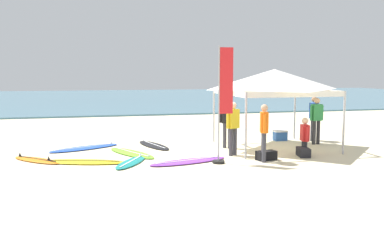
# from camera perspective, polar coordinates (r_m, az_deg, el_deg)

# --- Properties ---
(ground_plane) EXTENTS (80.00, 80.00, 0.00)m
(ground_plane) POSITION_cam_1_polar(r_m,az_deg,el_deg) (14.01, 1.19, -4.51)
(ground_plane) COLOR beige
(sea) EXTENTS (80.00, 36.00, 0.10)m
(sea) POSITION_cam_1_polar(r_m,az_deg,el_deg) (44.00, -9.21, 2.92)
(sea) COLOR teal
(sea) RESTS_ON ground
(canopy_tent) EXTENTS (3.48, 3.48, 2.75)m
(canopy_tent) POSITION_cam_1_polar(r_m,az_deg,el_deg) (15.18, 10.89, 5.30)
(canopy_tent) COLOR #B7B7BC
(canopy_tent) RESTS_ON ground
(surfboard_teal) EXTENTS (1.34, 1.95, 0.19)m
(surfboard_teal) POSITION_cam_1_polar(r_m,az_deg,el_deg) (12.68, -8.10, -5.56)
(surfboard_teal) COLOR #19847F
(surfboard_teal) RESTS_ON ground
(surfboard_blue) EXTENTS (2.61, 1.79, 0.19)m
(surfboard_blue) POSITION_cam_1_polar(r_m,az_deg,el_deg) (15.35, -14.06, -3.60)
(surfboard_blue) COLOR blue
(surfboard_blue) RESTS_ON ground
(surfboard_black) EXTENTS (1.16, 2.27, 0.19)m
(surfboard_black) POSITION_cam_1_polar(r_m,az_deg,el_deg) (15.49, -5.13, -3.34)
(surfboard_black) COLOR black
(surfboard_black) RESTS_ON ground
(surfboard_orange) EXTENTS (1.72, 1.73, 0.19)m
(surfboard_orange) POSITION_cam_1_polar(r_m,az_deg,el_deg) (13.68, -19.92, -5.00)
(surfboard_orange) COLOR orange
(surfboard_orange) RESTS_ON ground
(surfboard_lime) EXTENTS (1.63, 2.42, 0.19)m
(surfboard_lime) POSITION_cam_1_polar(r_m,az_deg,el_deg) (14.10, -8.03, -4.35)
(surfboard_lime) COLOR #7AD12D
(surfboard_lime) RESTS_ON ground
(surfboard_yellow) EXTENTS (2.63, 1.45, 0.19)m
(surfboard_yellow) POSITION_cam_1_polar(r_m,az_deg,el_deg) (13.02, -14.27, -5.39)
(surfboard_yellow) COLOR yellow
(surfboard_yellow) RESTS_ON ground
(surfboard_purple) EXTENTS (2.59, 1.33, 0.19)m
(surfboard_purple) POSITION_cam_1_polar(r_m,az_deg,el_deg) (12.69, -0.44, -5.49)
(surfboard_purple) COLOR purple
(surfboard_purple) RESTS_ON ground
(person_orange) EXTENTS (0.32, 0.53, 1.71)m
(person_orange) POSITION_cam_1_polar(r_m,az_deg,el_deg) (12.79, 9.55, -1.16)
(person_orange) COLOR #383842
(person_orange) RESTS_ON ground
(person_blue) EXTENTS (0.47, 0.38, 1.71)m
(person_blue) POSITION_cam_1_polar(r_m,az_deg,el_deg) (17.16, 15.87, 0.59)
(person_blue) COLOR #383842
(person_blue) RESTS_ON ground
(person_yellow) EXTENTS (0.51, 0.35, 1.71)m
(person_yellow) POSITION_cam_1_polar(r_m,az_deg,el_deg) (13.63, 5.47, -0.63)
(person_yellow) COLOR #383842
(person_yellow) RESTS_ON ground
(person_green) EXTENTS (0.55, 0.24, 1.71)m
(person_green) POSITION_cam_1_polar(r_m,az_deg,el_deg) (16.35, 16.22, 0.31)
(person_green) COLOR #2D2D33
(person_green) RESTS_ON ground
(person_black) EXTENTS (0.51, 0.35, 1.71)m
(person_black) POSITION_cam_1_polar(r_m,az_deg,el_deg) (14.97, 4.71, 0.00)
(person_black) COLOR #383842
(person_black) RESTS_ON ground
(person_red) EXTENTS (0.29, 0.54, 1.20)m
(person_red) POSITION_cam_1_polar(r_m,az_deg,el_deg) (14.24, 14.75, -1.87)
(person_red) COLOR #2D2D33
(person_red) RESTS_ON ground
(banner_flag) EXTENTS (0.60, 0.36, 3.40)m
(banner_flag) POSITION_cam_1_polar(r_m,az_deg,el_deg) (12.41, 4.09, 1.41)
(banner_flag) COLOR #99999E
(banner_flag) RESTS_ON ground
(gear_bag_near_tent) EXTENTS (0.44, 0.65, 0.28)m
(gear_bag_near_tent) POSITION_cam_1_polar(r_m,az_deg,el_deg) (13.99, 14.57, -4.15)
(gear_bag_near_tent) COLOR #232328
(gear_bag_near_tent) RESTS_ON ground
(gear_bag_by_pole) EXTENTS (0.65, 0.43, 0.28)m
(gear_bag_by_pole) POSITION_cam_1_polar(r_m,az_deg,el_deg) (13.20, 9.84, -4.66)
(gear_bag_by_pole) COLOR black
(gear_bag_by_pole) RESTS_ON ground
(cooler_box) EXTENTS (0.50, 0.36, 0.39)m
(cooler_box) POSITION_cam_1_polar(r_m,az_deg,el_deg) (17.02, 11.62, -2.02)
(cooler_box) COLOR #2D60B7
(cooler_box) RESTS_ON ground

